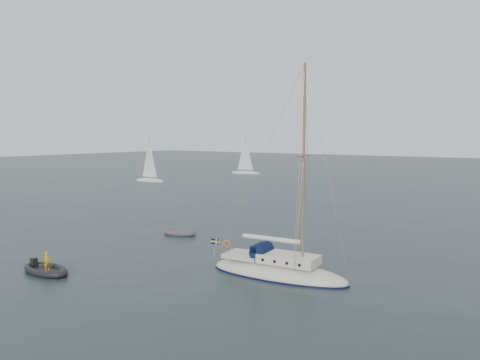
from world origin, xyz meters
The scene contains 6 objects.
ground centered at (0.00, 0.00, 0.00)m, with size 300.00×300.00×0.00m, color black.
sailboat centered at (2.77, -2.37, 0.92)m, with size 8.51×2.55×12.12m.
dinghy centered at (-9.06, 2.54, 0.17)m, with size 2.71×1.23×0.39m.
rib centered at (-8.41, -9.47, 0.21)m, with size 3.54×1.61×1.28m.
distant_yacht_c centered at (-37.68, 53.70, 3.68)m, with size 6.50×3.47×8.61m.
distant_yacht_a centered at (-42.13, 31.44, 3.50)m, with size 6.18×3.29×8.18m.
Camera 1 is at (15.59, -24.45, 7.86)m, focal length 35.00 mm.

